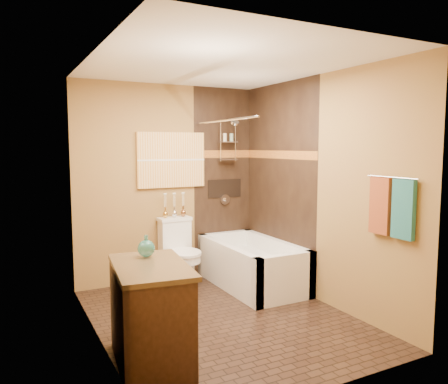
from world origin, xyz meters
TOP-DOWN VIEW (x-y plane):
  - floor at (0.00, 0.00)m, footprint 3.00×3.00m
  - wall_left at (-1.20, 0.00)m, footprint 0.02×3.00m
  - wall_right at (1.20, 0.00)m, footprint 0.02×3.00m
  - wall_back at (0.00, 1.50)m, footprint 2.40×0.02m
  - wall_front at (0.00, -1.50)m, footprint 2.40×0.02m
  - ceiling at (0.00, 0.00)m, footprint 3.00×3.00m
  - alcove_tile_back at (0.78, 1.49)m, footprint 0.85×0.01m
  - alcove_tile_right at (1.19, 0.75)m, footprint 0.01×1.50m
  - mosaic_band_back at (0.78, 1.48)m, footprint 0.85×0.01m
  - mosaic_band_right at (1.18, 0.75)m, footprint 0.01×1.50m
  - alcove_niche at (0.80, 1.48)m, footprint 0.50×0.01m
  - shower_fixtures at (0.80, 1.38)m, footprint 0.24×0.33m
  - curtain_rod at (0.40, 0.75)m, footprint 0.03×1.55m
  - towel_bar at (1.15, -1.05)m, footprint 0.02×0.55m
  - towel_teal at (1.16, -1.18)m, footprint 0.05×0.22m
  - towel_rust at (1.16, -0.92)m, footprint 0.05×0.22m
  - sunset_painting at (0.03, 1.48)m, footprint 0.90×0.04m
  - vanity_mirror at (-1.19, -0.56)m, footprint 0.01×1.00m
  - bathtub at (0.80, 0.75)m, footprint 0.80×1.50m
  - toilet at (0.03, 1.20)m, footprint 0.43×0.62m
  - vanity at (-0.92, -0.56)m, footprint 0.66×0.97m
  - teal_bottle at (-0.87, -0.32)m, footprint 0.15×0.15m
  - bud_vases at (0.03, 1.39)m, footprint 0.31×0.06m

SIDE VIEW (x-z plane):
  - floor at x=0.00m, z-range 0.00..0.00m
  - bathtub at x=0.80m, z-range -0.05..0.50m
  - vanity at x=-0.92m, z-range 0.00..0.81m
  - toilet at x=0.03m, z-range 0.00..0.83m
  - teal_bottle at x=-0.87m, z-range 0.78..1.01m
  - bud_vases at x=0.03m, z-range 0.84..1.14m
  - alcove_niche at x=0.80m, z-range 1.02..1.27m
  - towel_teal at x=1.16m, z-range 0.92..1.44m
  - towel_rust at x=1.16m, z-range 0.92..1.44m
  - wall_left at x=-1.20m, z-range 0.00..2.50m
  - wall_right at x=1.20m, z-range 0.00..2.50m
  - wall_back at x=0.00m, z-range 0.00..2.50m
  - wall_front at x=0.00m, z-range 0.00..2.50m
  - alcove_tile_back at x=0.78m, z-range 0.00..2.50m
  - alcove_tile_right at x=1.19m, z-range 0.00..2.50m
  - towel_bar at x=1.15m, z-range 1.44..1.46m
  - vanity_mirror at x=-1.19m, z-range 1.05..1.95m
  - sunset_painting at x=0.03m, z-range 1.20..1.90m
  - mosaic_band_back at x=0.78m, z-range 1.57..1.67m
  - mosaic_band_right at x=1.18m, z-range 1.57..1.67m
  - shower_fixtures at x=0.80m, z-range 1.08..2.25m
  - curtain_rod at x=0.40m, z-range 2.01..2.03m
  - ceiling at x=0.00m, z-range 2.50..2.50m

